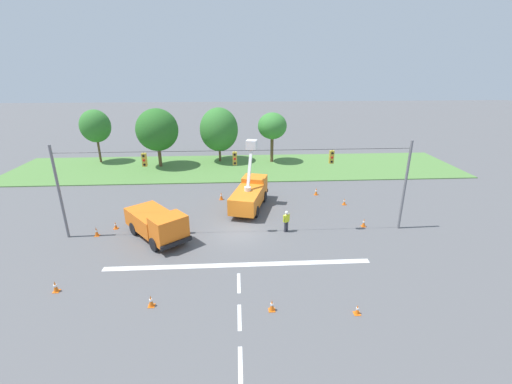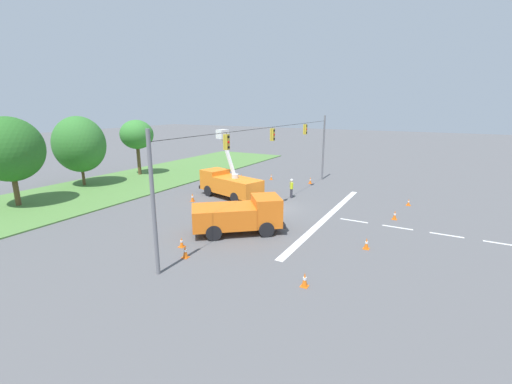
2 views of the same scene
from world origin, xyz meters
name	(u,v)px [view 2 (image 2 of 2)]	position (x,y,z in m)	size (l,w,h in m)	color
ground_plane	(272,208)	(0.00, 0.00, 0.00)	(200.00, 200.00, 0.00)	#565659
grass_verge	(121,184)	(0.00, 18.00, 0.05)	(56.00, 12.00, 0.10)	#517F3D
lane_markings	(347,220)	(0.00, -6.17, 0.00)	(17.60, 15.25, 0.01)	silver
signal_gantry	(273,155)	(0.03, 0.00, 4.43)	(26.20, 0.33, 7.20)	slate
tree_west	(9,149)	(-9.78, 18.93, 4.78)	(5.19, 5.26, 7.42)	brown
tree_centre	(79,144)	(-2.22, 21.03, 4.36)	(5.01, 5.33, 7.22)	brown
tree_east	(137,135)	(4.76, 20.31, 4.87)	(3.77, 3.97, 6.62)	brown
utility_truck_bucket_lift	(229,183)	(1.16, 4.96, 1.39)	(3.94, 6.89, 6.14)	orange
utility_truck_support_near	(240,215)	(-6.05, -0.56, 1.23)	(5.64, 6.15, 2.38)	orange
road_worker	(291,187)	(3.82, -0.07, 1.00)	(0.56, 0.42, 1.77)	#383842
traffic_cone_foreground_left	(185,251)	(-10.88, 0.04, 0.37)	(0.36, 0.36, 0.75)	orange
traffic_cone_foreground_right	(192,197)	(-1.56, 7.07, 0.39)	(0.36, 0.36, 0.78)	orange
traffic_cone_mid_left	(366,243)	(-4.81, -8.53, 0.34)	(0.36, 0.36, 0.70)	orange
traffic_cone_mid_right	(305,280)	(-10.66, -6.90, 0.35)	(0.36, 0.36, 0.72)	orange
traffic_cone_near_bucket	(310,180)	(10.28, 0.43, 0.35)	(0.36, 0.36, 0.72)	orange
traffic_cone_lane_edge_a	(409,202)	(6.25, -9.80, 0.27)	(0.36, 0.36, 0.58)	orange
traffic_cone_lane_edge_b	(395,215)	(1.75, -9.26, 0.34)	(0.36, 0.36, 0.70)	orange
traffic_cone_far_left	(271,177)	(10.09, 5.07, 0.31)	(0.36, 0.36, 0.64)	orange
traffic_cone_far_right	(241,177)	(8.00, 7.80, 0.37)	(0.36, 0.36, 0.75)	orange
traffic_cone_centre_line	(182,242)	(-9.83, 1.21, 0.30)	(0.36, 0.36, 0.63)	orange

